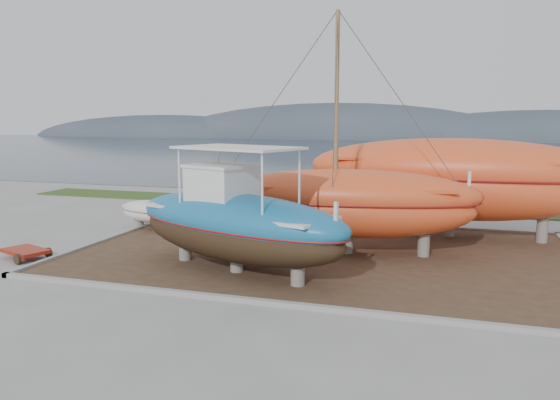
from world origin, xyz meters
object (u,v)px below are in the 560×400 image
(white_dinghy, at_px, (160,215))
(orange_sailboat, at_px, (349,135))
(red_trailer, at_px, (26,254))
(blue_caique, at_px, (236,210))
(orange_bare_hull, at_px, (452,189))

(white_dinghy, height_order, orange_sailboat, orange_sailboat)
(white_dinghy, bearing_deg, red_trailer, -99.67)
(blue_caique, relative_size, orange_bare_hull, 0.69)
(orange_sailboat, xyz_separation_m, red_trailer, (-11.14, -4.18, -4.32))
(blue_caique, xyz_separation_m, orange_sailboat, (3.05, 3.60, 2.36))
(red_trailer, bearing_deg, orange_sailboat, 40.34)
(white_dinghy, bearing_deg, orange_sailboat, -1.33)
(blue_caique, bearing_deg, red_trailer, -155.87)
(blue_caique, relative_size, red_trailer, 3.38)
(blue_caique, bearing_deg, orange_sailboat, 69.82)
(blue_caique, height_order, orange_bare_hull, blue_caique)
(white_dinghy, bearing_deg, orange_bare_hull, 20.93)
(orange_sailboat, distance_m, red_trailer, 12.65)
(blue_caique, relative_size, white_dinghy, 2.01)
(red_trailer, bearing_deg, blue_caique, 23.84)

